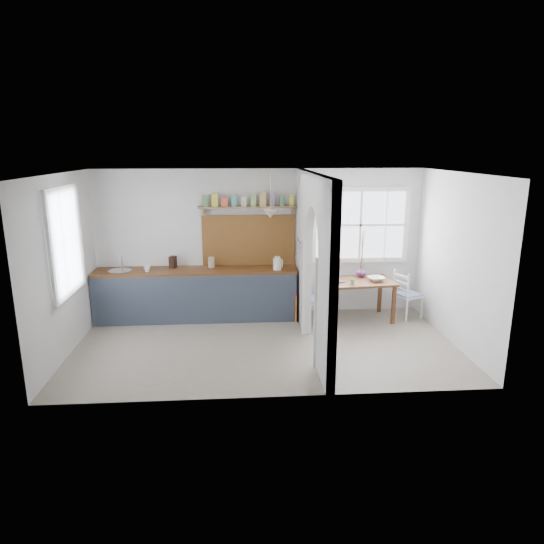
{
  "coord_description": "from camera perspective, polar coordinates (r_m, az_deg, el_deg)",
  "views": [
    {
      "loc": [
        -0.41,
        -6.92,
        2.94
      ],
      "look_at": [
        0.13,
        0.52,
        1.03
      ],
      "focal_mm": 32.0,
      "sensor_mm": 36.0,
      "label": 1
    }
  ],
  "objects": [
    {
      "name": "table_cup",
      "position": [
        8.31,
        9.44,
        -1.09
      ],
      "size": [
        0.12,
        0.12,
        0.08
      ],
      "primitive_type": "imported",
      "rotation": [
        0.0,
        0.0,
        -0.41
      ],
      "color": "#71A675",
      "rests_on": "dining_table"
    },
    {
      "name": "mug_b",
      "position": [
        8.59,
        -14.49,
        0.47
      ],
      "size": [
        0.14,
        0.14,
        0.09
      ],
      "primitive_type": "imported",
      "rotation": [
        0.0,
        0.0,
        0.28
      ],
      "color": "white",
      "rests_on": "counter"
    },
    {
      "name": "kitchen_window",
      "position": [
        7.46,
        -23.39,
        3.23
      ],
      "size": [
        0.1,
        1.16,
        1.5
      ],
      "primitive_type": null,
      "color": "white",
      "rests_on": "walls"
    },
    {
      "name": "partition",
      "position": [
        7.22,
        4.76,
        2.43
      ],
      "size": [
        0.12,
        3.2,
        2.6
      ],
      "color": "silver",
      "rests_on": "floor"
    },
    {
      "name": "chair_left",
      "position": [
        8.39,
        4.79,
        -3.21
      ],
      "size": [
        0.47,
        0.47,
        0.82
      ],
      "primitive_type": null,
      "rotation": [
        0.0,
        0.0,
        -1.26
      ],
      "color": "white",
      "rests_on": "floor"
    },
    {
      "name": "plate",
      "position": [
        8.41,
        8.03,
        -1.1
      ],
      "size": [
        0.22,
        0.22,
        0.02
      ],
      "primitive_type": "cylinder",
      "rotation": [
        0.0,
        0.0,
        -0.26
      ],
      "color": "#3B2E30",
      "rests_on": "dining_table"
    },
    {
      "name": "shelf",
      "position": [
        8.47,
        -2.78,
        8.06
      ],
      "size": [
        1.75,
        0.2,
        0.21
      ],
      "color": "olive",
      "rests_on": "walls"
    },
    {
      "name": "knife_block",
      "position": [
        8.65,
        -11.58,
        1.15
      ],
      "size": [
        0.14,
        0.16,
        0.21
      ],
      "primitive_type": "cube",
      "rotation": [
        0.0,
        0.0,
        -0.35
      ],
      "color": "black",
      "rests_on": "counter"
    },
    {
      "name": "utensil_rail",
      "position": [
        8.03,
        3.21,
        3.65
      ],
      "size": [
        0.02,
        0.5,
        0.02
      ],
      "primitive_type": "cylinder",
      "rotation": [
        1.57,
        0.0,
        0.0
      ],
      "color": "silver",
      "rests_on": "partition"
    },
    {
      "name": "sink",
      "position": [
        8.71,
        -17.45,
        0.09
      ],
      "size": [
        0.4,
        0.4,
        0.02
      ],
      "primitive_type": "cylinder",
      "color": "silver",
      "rests_on": "counter"
    },
    {
      "name": "towel_magenta",
      "position": [
        8.41,
        2.82,
        -4.13
      ],
      "size": [
        0.02,
        0.03,
        0.51
      ],
      "primitive_type": "cube",
      "color": "#AA1961",
      "rests_on": "counter"
    },
    {
      "name": "kettle",
      "position": [
        8.35,
        0.62,
        1.05
      ],
      "size": [
        0.23,
        0.21,
        0.23
      ],
      "primitive_type": null,
      "rotation": [
        0.0,
        0.0,
        -0.32
      ],
      "color": "white",
      "rests_on": "counter"
    },
    {
      "name": "pendant_lamp",
      "position": [
        8.16,
        -0.2,
        6.91
      ],
      "size": [
        0.26,
        0.26,
        0.16
      ],
      "primitive_type": "cone",
      "color": "#F2E4CE",
      "rests_on": "ceiling"
    },
    {
      "name": "chair_right",
      "position": [
        8.92,
        15.7,
        -2.51
      ],
      "size": [
        0.52,
        0.52,
        0.86
      ],
      "primitive_type": null,
      "rotation": [
        0.0,
        0.0,
        1.98
      ],
      "color": "white",
      "rests_on": "floor"
    },
    {
      "name": "floor",
      "position": [
        7.53,
        -0.73,
        -8.6
      ],
      "size": [
        5.8,
        3.2,
        0.01
      ],
      "primitive_type": "cube",
      "color": "gray",
      "rests_on": "ground"
    },
    {
      "name": "nook_window",
      "position": [
        8.87,
        10.36,
        5.45
      ],
      "size": [
        1.76,
        0.1,
        1.3
      ],
      "primitive_type": null,
      "color": "white",
      "rests_on": "walls"
    },
    {
      "name": "bowl",
      "position": [
        8.58,
        12.16,
        -0.79
      ],
      "size": [
        0.32,
        0.32,
        0.07
      ],
      "primitive_type": "imported",
      "rotation": [
        0.0,
        0.0,
        0.17
      ],
      "color": "white",
      "rests_on": "dining_table"
    },
    {
      "name": "ceiling",
      "position": [
        6.94,
        -0.8,
        11.57
      ],
      "size": [
        5.8,
        3.2,
        0.01
      ],
      "primitive_type": "cube",
      "color": "silver",
      "rests_on": "walls"
    },
    {
      "name": "jar",
      "position": [
        8.59,
        -7.14,
        1.14
      ],
      "size": [
        0.15,
        0.15,
        0.18
      ],
      "primitive_type": "cylinder",
      "rotation": [
        0.0,
        0.0,
        0.38
      ],
      "color": "tan",
      "rests_on": "counter"
    },
    {
      "name": "backsplash",
      "position": [
        8.65,
        -2.74,
        3.76
      ],
      "size": [
        1.65,
        0.03,
        0.9
      ],
      "primitive_type": "cube",
      "color": "brown",
      "rests_on": "walls"
    },
    {
      "name": "walls",
      "position": [
        7.13,
        -0.76,
        1.07
      ],
      "size": [
        5.81,
        3.21,
        2.6
      ],
      "color": "silver",
      "rests_on": "floor"
    },
    {
      "name": "vase",
      "position": [
        8.77,
        10.46,
        0.02
      ],
      "size": [
        0.18,
        0.18,
        0.18
      ],
      "primitive_type": "imported",
      "rotation": [
        0.0,
        0.0,
        0.02
      ],
      "color": "#54295B",
      "rests_on": "dining_table"
    },
    {
      "name": "counter",
      "position": [
        8.65,
        -8.78,
        -2.5
      ],
      "size": [
        3.5,
        0.6,
        0.9
      ],
      "color": "#4B2B17",
      "rests_on": "floor"
    },
    {
      "name": "mug_a",
      "position": [
        8.49,
        -14.5,
        0.34
      ],
      "size": [
        0.12,
        0.12,
        0.09
      ],
      "primitive_type": "imported",
      "rotation": [
        0.0,
        0.0,
        -0.16
      ],
      "color": "white",
      "rests_on": "counter"
    },
    {
      "name": "towel_orange",
      "position": [
        8.38,
        2.85,
        -4.38
      ],
      "size": [
        0.02,
        0.03,
        0.47
      ],
      "primitive_type": "cube",
      "color": "#CF6C0C",
      "rests_on": "counter"
    },
    {
      "name": "dining_table",
      "position": [
        8.65,
        10.2,
        -3.24
      ],
      "size": [
        1.2,
        0.85,
        0.71
      ],
      "primitive_type": null,
      "rotation": [
        0.0,
        0.0,
        0.09
      ],
      "color": "#4B2B17",
      "rests_on": "floor"
    }
  ]
}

